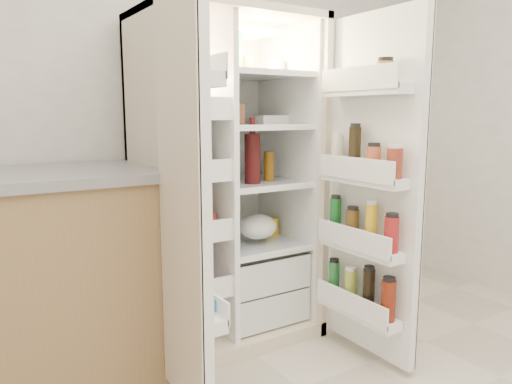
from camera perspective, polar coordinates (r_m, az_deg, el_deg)
wall_back at (r=3.05m, az=-7.46°, el=10.62°), size 4.00×0.02×2.70m
refrigerator at (r=2.80m, az=-3.72°, el=-1.66°), size 0.92×0.70×1.80m
freezer_door at (r=2.02m, az=-8.33°, el=-1.70°), size 0.15×0.40×1.72m
fridge_door at (r=2.51m, az=13.47°, el=-0.22°), size 0.17×0.58×1.72m
kitchen_counter at (r=2.49m, az=-26.78°, el=-9.63°), size 1.39×0.74×1.01m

